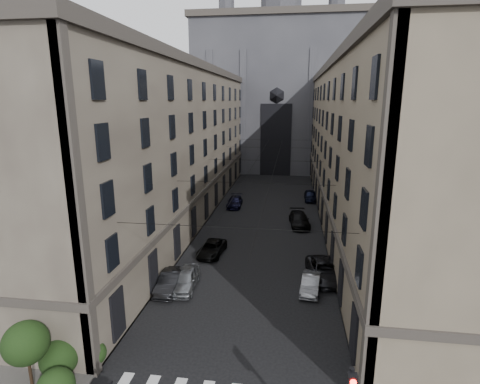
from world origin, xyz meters
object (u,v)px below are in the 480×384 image
at_px(car_right_midnear, 324,270).
at_px(car_right_midfar, 299,220).
at_px(car_left_midnear, 170,282).
at_px(car_left_midfar, 212,248).
at_px(car_left_near, 185,279).
at_px(car_left_far, 235,202).
at_px(car_right_far, 311,196).
at_px(gothic_tower, 279,85).
at_px(car_right_near, 311,283).

distance_m(car_right_midnear, car_right_midfar, 13.65).
height_order(car_left_midnear, car_left_midfar, car_left_midnear).
height_order(car_left_near, car_left_midfar, car_left_near).
bearing_deg(car_left_midfar, car_left_far, 95.76).
bearing_deg(car_left_near, car_right_far, 66.23).
xyz_separation_m(gothic_tower, car_left_midnear, (-5.95, -59.11, -17.07)).
height_order(car_left_far, car_right_midnear, car_right_midnear).
height_order(car_left_near, car_right_far, car_left_near).
distance_m(car_right_near, car_right_far, 27.84).
xyz_separation_m(car_right_midnear, car_right_far, (0.00, 25.50, 0.02)).
xyz_separation_m(gothic_tower, car_left_near, (-4.88, -58.64, -17.01)).
relative_size(car_left_near, car_left_far, 0.96).
relative_size(car_left_far, car_right_near, 1.23).
bearing_deg(car_right_midfar, car_right_far, 75.05).
bearing_deg(car_right_midnear, car_right_far, 82.87).
xyz_separation_m(car_left_far, car_right_midnear, (10.75, -20.68, 0.05)).
distance_m(car_left_midfar, car_left_far, 17.08).
bearing_deg(car_left_midnear, gothic_tower, 83.30).
bearing_deg(car_left_far, car_left_near, -92.48).
xyz_separation_m(car_left_near, car_left_midnear, (-1.07, -0.47, -0.06)).
distance_m(gothic_tower, car_left_midfar, 54.74).
relative_size(gothic_tower, car_right_midfar, 10.83).
distance_m(car_left_midfar, car_right_midnear, 11.01).
xyz_separation_m(car_left_midnear, car_left_far, (1.39, 24.37, -0.03)).
distance_m(car_left_far, car_right_midnear, 23.31).
relative_size(car_right_midnear, car_right_midfar, 1.00).
bearing_deg(car_right_near, car_left_midfar, 154.64).
height_order(car_left_midfar, car_left_far, car_left_far).
height_order(car_right_midnear, car_right_far, car_right_far).
bearing_deg(car_right_midfar, car_right_midnear, -88.36).
bearing_deg(car_right_midnear, car_left_midnear, -170.20).
bearing_deg(car_right_far, car_left_near, -111.84).
xyz_separation_m(car_left_near, car_right_midnear, (11.08, 3.23, -0.04)).
bearing_deg(car_right_midnear, car_left_near, -170.90).
height_order(car_right_midnear, car_right_midfar, car_right_midfar).
bearing_deg(car_right_near, car_left_midnear, -165.38).
height_order(car_left_midnear, car_left_far, car_left_midnear).
height_order(car_right_near, car_right_midfar, car_right_midfar).
bearing_deg(car_left_midnear, car_left_midfar, 75.59).
bearing_deg(gothic_tower, car_right_far, -78.29).
bearing_deg(car_left_far, car_right_midnear, -64.22).
distance_m(gothic_tower, car_left_near, 61.25).
xyz_separation_m(car_right_near, car_right_midfar, (-0.64, 15.83, 0.14)).
height_order(gothic_tower, car_left_midfar, gothic_tower).
bearing_deg(gothic_tower, car_left_midfar, -94.63).
distance_m(car_left_midnear, car_right_far, 31.62).
distance_m(car_left_midnear, car_left_far, 24.41).
height_order(car_left_midfar, car_right_far, car_right_far).
distance_m(car_left_midnear, car_right_near, 11.02).
distance_m(gothic_tower, car_right_near, 60.42).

